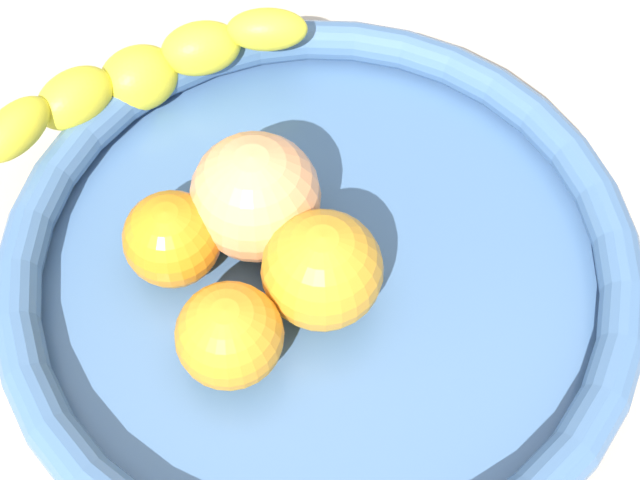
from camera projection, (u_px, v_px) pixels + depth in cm
name	position (u px, v px, depth cm)	size (l,w,h in cm)	color
kitchen_counter	(320.00, 299.00, 52.70)	(120.00, 120.00, 3.00)	#B9AA99
fruit_bowl	(320.00, 266.00, 49.25)	(36.50, 36.50, 5.01)	#466A96
banana_draped_left	(141.00, 76.00, 53.22)	(11.96, 20.06, 5.44)	yellow
orange_front	(172.00, 239.00, 47.19)	(5.47, 5.47, 5.47)	orange
orange_mid_left	(230.00, 336.00, 43.96)	(5.67, 5.67, 5.67)	orange
orange_mid_right	(326.00, 270.00, 45.50)	(6.59, 6.59, 6.59)	orange
peach_blush	(256.00, 197.00, 47.57)	(7.34, 7.34, 7.34)	#F3A062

